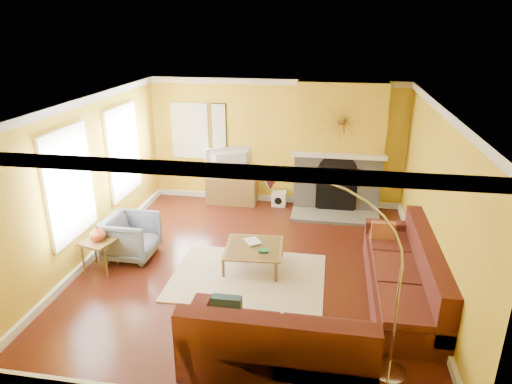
% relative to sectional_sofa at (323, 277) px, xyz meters
% --- Properties ---
extents(floor, '(5.50, 6.00, 0.02)m').
position_rel_sectional_sofa_xyz_m(floor, '(-1.18, 0.89, -0.46)').
color(floor, '#5B2113').
rests_on(floor, ground).
extents(ceiling, '(5.50, 6.00, 0.02)m').
position_rel_sectional_sofa_xyz_m(ceiling, '(-1.18, 0.89, 2.26)').
color(ceiling, white).
rests_on(ceiling, ground).
extents(wall_back, '(5.50, 0.02, 2.70)m').
position_rel_sectional_sofa_xyz_m(wall_back, '(-1.18, 3.90, 0.90)').
color(wall_back, gold).
rests_on(wall_back, ground).
extents(wall_front, '(5.50, 0.02, 2.70)m').
position_rel_sectional_sofa_xyz_m(wall_front, '(-1.18, -2.12, 0.90)').
color(wall_front, gold).
rests_on(wall_front, ground).
extents(wall_left, '(0.02, 6.00, 2.70)m').
position_rel_sectional_sofa_xyz_m(wall_left, '(-3.94, 0.89, 0.90)').
color(wall_left, gold).
rests_on(wall_left, ground).
extents(wall_right, '(0.02, 6.00, 2.70)m').
position_rel_sectional_sofa_xyz_m(wall_right, '(1.58, 0.89, 0.90)').
color(wall_right, gold).
rests_on(wall_right, ground).
extents(baseboard, '(5.50, 6.00, 0.12)m').
position_rel_sectional_sofa_xyz_m(baseboard, '(-1.18, 0.89, -0.39)').
color(baseboard, white).
rests_on(baseboard, floor).
extents(crown_molding, '(5.50, 6.00, 0.12)m').
position_rel_sectional_sofa_xyz_m(crown_molding, '(-1.18, 0.89, 2.19)').
color(crown_molding, white).
rests_on(crown_molding, ceiling).
extents(window_left_near, '(0.06, 1.22, 1.72)m').
position_rel_sectional_sofa_xyz_m(window_left_near, '(-3.90, 2.19, 1.05)').
color(window_left_near, white).
rests_on(window_left_near, wall_left).
extents(window_left_far, '(0.06, 1.22, 1.72)m').
position_rel_sectional_sofa_xyz_m(window_left_far, '(-3.90, 0.29, 1.05)').
color(window_left_far, white).
rests_on(window_left_far, wall_left).
extents(window_back, '(0.82, 0.06, 1.22)m').
position_rel_sectional_sofa_xyz_m(window_back, '(-3.08, 3.85, 1.10)').
color(window_back, white).
rests_on(window_back, wall_back).
extents(wall_art, '(0.34, 0.04, 1.14)m').
position_rel_sectional_sofa_xyz_m(wall_art, '(-2.43, 3.86, 1.15)').
color(wall_art, white).
rests_on(wall_art, wall_back).
extents(fireplace, '(1.80, 0.40, 2.70)m').
position_rel_sectional_sofa_xyz_m(fireplace, '(0.17, 3.69, 0.90)').
color(fireplace, gray).
rests_on(fireplace, floor).
extents(mantel, '(1.92, 0.22, 0.08)m').
position_rel_sectional_sofa_xyz_m(mantel, '(0.17, 3.45, 0.80)').
color(mantel, white).
rests_on(mantel, fireplace).
extents(hearth, '(1.80, 0.70, 0.06)m').
position_rel_sectional_sofa_xyz_m(hearth, '(0.17, 3.14, -0.42)').
color(hearth, gray).
rests_on(hearth, floor).
extents(sunburst, '(0.70, 0.04, 0.70)m').
position_rel_sectional_sofa_xyz_m(sunburst, '(0.17, 3.46, 1.50)').
color(sunburst, olive).
rests_on(sunburst, fireplace).
extents(rug, '(2.40, 1.80, 0.02)m').
position_rel_sectional_sofa_xyz_m(rug, '(-1.18, 0.55, -0.44)').
color(rug, beige).
rests_on(rug, floor).
extents(sectional_sofa, '(3.14, 3.62, 0.90)m').
position_rel_sectional_sofa_xyz_m(sectional_sofa, '(0.00, 0.00, 0.00)').
color(sectional_sofa, '#511E1A').
rests_on(sectional_sofa, floor).
extents(coffee_table, '(1.00, 1.00, 0.37)m').
position_rel_sectional_sofa_xyz_m(coffee_table, '(-1.15, 0.90, -0.27)').
color(coffee_table, white).
rests_on(coffee_table, floor).
extents(media_console, '(1.10, 0.49, 0.60)m').
position_rel_sectional_sofa_xyz_m(media_console, '(-2.11, 3.63, -0.15)').
color(media_console, brown).
rests_on(media_console, floor).
extents(tv, '(1.08, 0.58, 0.64)m').
position_rel_sectional_sofa_xyz_m(tv, '(-2.11, 3.63, 0.47)').
color(tv, black).
rests_on(tv, media_console).
extents(subwoofer, '(0.30, 0.30, 0.30)m').
position_rel_sectional_sofa_xyz_m(subwoofer, '(-1.06, 3.65, -0.30)').
color(subwoofer, white).
rests_on(subwoofer, floor).
extents(armchair, '(0.83, 0.81, 0.75)m').
position_rel_sectional_sofa_xyz_m(armchair, '(-3.27, 0.90, -0.08)').
color(armchair, slate).
rests_on(armchair, floor).
extents(side_table, '(0.59, 0.59, 0.53)m').
position_rel_sectional_sofa_xyz_m(side_table, '(-3.59, 0.39, -0.19)').
color(side_table, brown).
rests_on(side_table, floor).
extents(vase, '(0.27, 0.27, 0.26)m').
position_rel_sectional_sofa_xyz_m(vase, '(-3.59, 0.39, 0.21)').
color(vase, '#CB5126').
rests_on(vase, side_table).
extents(book, '(0.34, 0.37, 0.03)m').
position_rel_sectional_sofa_xyz_m(book, '(-1.29, 0.99, -0.07)').
color(book, white).
rests_on(book, coffee_table).
extents(arc_lamp, '(1.49, 0.36, 2.37)m').
position_rel_sectional_sofa_xyz_m(arc_lamp, '(0.16, -1.29, 0.74)').
color(arc_lamp, silver).
rests_on(arc_lamp, floor).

